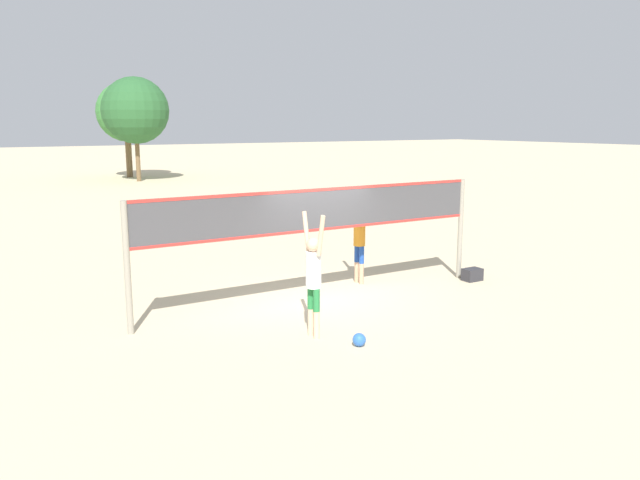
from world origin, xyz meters
TOP-DOWN VIEW (x-y plane):
  - ground_plane at (0.00, 0.00)m, footprint 200.00×200.00m
  - volleyball_net at (0.00, 0.00)m, footprint 8.24×0.12m
  - player_spiker at (-1.29, -1.89)m, footprint 0.28×0.72m
  - player_blocker at (1.62, 0.84)m, footprint 0.28×0.72m
  - volleyball at (-0.87, -2.71)m, footprint 0.24×0.24m
  - gear_bag at (4.12, -0.41)m, footprint 0.46×0.32m
  - tree_left_cluster at (4.92, 33.99)m, footprint 4.14×4.14m
  - tree_right_cluster at (4.59, 30.49)m, footprint 4.33×4.33m

SIDE VIEW (x-z plane):
  - ground_plane at x=0.00m, z-range 0.00..0.00m
  - volleyball at x=-0.87m, z-range 0.00..0.24m
  - gear_bag at x=4.12m, z-range 0.00..0.30m
  - player_spiker at x=-1.29m, z-range 0.07..2.33m
  - player_blocker at x=1.62m, z-range 0.07..2.33m
  - volleyball_net at x=0.00m, z-range 0.56..3.01m
  - tree_left_cluster at x=4.92m, z-range 1.23..7.87m
  - tree_right_cluster at x=4.59m, z-range 1.21..7.99m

